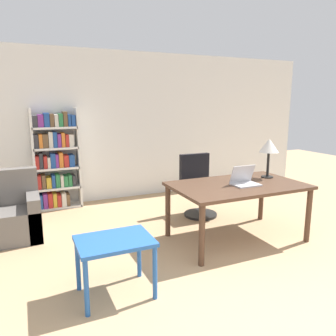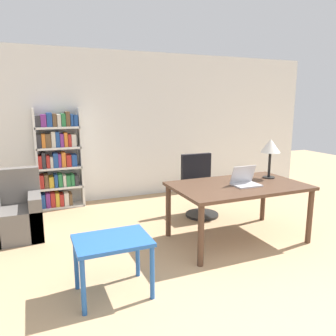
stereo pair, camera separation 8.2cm
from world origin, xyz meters
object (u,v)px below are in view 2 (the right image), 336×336
table_lamp (271,147)px  laptop (245,181)px  desk (238,191)px  office_chair (200,188)px  bookshelf (58,160)px  armchair (16,215)px  side_table_blue (112,247)px

table_lamp → laptop: bearing=-158.8°
desk → office_chair: 1.08m
table_lamp → office_chair: (-0.59, 0.90, -0.75)m
laptop → bookshelf: (-2.08, 2.40, 0.03)m
laptop → armchair: size_ratio=0.37×
laptop → table_lamp: bearing=21.2°
desk → side_table_blue: 1.92m
side_table_blue → bookshelf: bookshelf is taller
laptop → office_chair: bearing=91.8°
desk → office_chair: office_chair is taller
bookshelf → armchair: bearing=-120.7°
desk → laptop: 0.16m
laptop → side_table_blue: (-1.86, -0.55, -0.33)m
laptop → bookshelf: bearing=130.9°
laptop → table_lamp: size_ratio=0.62×
desk → table_lamp: size_ratio=3.11×
desk → office_chair: (0.02, 1.06, -0.23)m
desk → bookshelf: 3.10m
table_lamp → armchair: size_ratio=0.60×
desk → armchair: bearing=155.5°
desk → bookshelf: bearing=131.0°
laptop → office_chair: size_ratio=0.35×
table_lamp → bookshelf: bookshelf is taller
desk → table_lamp: table_lamp is taller
table_lamp → bookshelf: size_ratio=0.32×
office_chair → bookshelf: (-2.05, 1.28, 0.39)m
desk → side_table_blue: size_ratio=2.47×
table_lamp → side_table_blue: (-2.42, -0.77, -0.71)m
laptop → table_lamp: table_lamp is taller
side_table_blue → armchair: armchair is taller
laptop → armchair: laptop is taller
desk → armchair: size_ratio=1.88×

